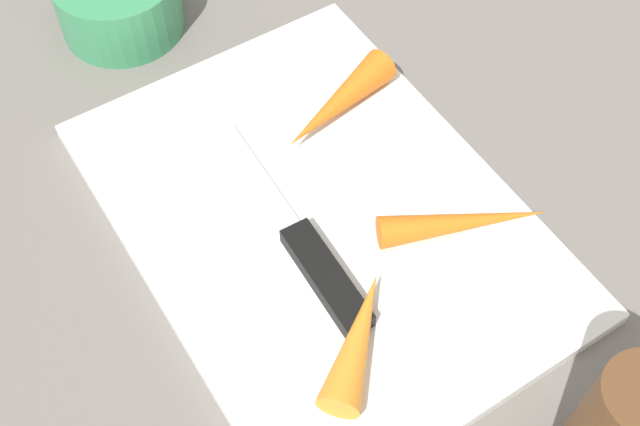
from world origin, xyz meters
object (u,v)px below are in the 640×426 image
(carrot_medium, at_px, (337,104))
(carrot_shortest, at_px, (358,339))
(small_bowl, at_px, (119,2))
(knife, at_px, (316,263))
(carrot_longest, at_px, (464,222))
(cutting_board, at_px, (320,218))

(carrot_medium, bearing_deg, carrot_shortest, 44.17)
(carrot_shortest, xyz_separation_m, small_bowl, (0.37, -0.00, 0.00))
(knife, bearing_deg, small_bowl, 3.20)
(knife, bearing_deg, carrot_shortest, 173.17)
(knife, relative_size, small_bowl, 1.91)
(carrot_longest, bearing_deg, cutting_board, 162.67)
(carrot_longest, bearing_deg, small_bowl, 132.23)
(carrot_longest, bearing_deg, knife, -172.44)
(knife, relative_size, carrot_medium, 1.83)
(carrot_longest, xyz_separation_m, small_bowl, (0.33, 0.11, 0.00))
(cutting_board, height_order, carrot_longest, carrot_longest)
(small_bowl, bearing_deg, knife, -178.87)
(carrot_longest, distance_m, small_bowl, 0.35)
(carrot_longest, distance_m, carrot_shortest, 0.12)
(knife, distance_m, carrot_medium, 0.14)
(carrot_longest, bearing_deg, carrot_medium, 120.50)
(cutting_board, bearing_deg, carrot_shortest, 160.21)
(cutting_board, height_order, carrot_shortest, carrot_shortest)
(carrot_longest, xyz_separation_m, carrot_medium, (0.14, 0.02, 0.00))
(knife, xyz_separation_m, carrot_longest, (-0.03, -0.10, 0.01))
(cutting_board, distance_m, knife, 0.05)
(knife, bearing_deg, carrot_longest, -104.51)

